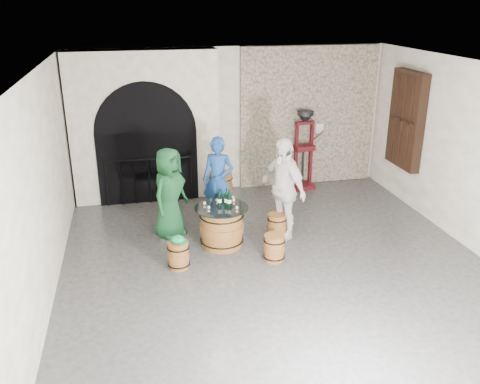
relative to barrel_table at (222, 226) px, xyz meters
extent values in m
plane|color=#313133|center=(0.75, -1.11, -0.36)|extent=(8.00, 8.00, 0.00)
plane|color=white|center=(0.75, 2.89, 1.24)|extent=(8.00, 0.00, 8.00)
plane|color=white|center=(0.75, -5.11, 1.24)|extent=(8.00, 0.00, 8.00)
plane|color=white|center=(-2.75, -1.11, 1.24)|extent=(0.00, 8.00, 8.00)
plane|color=beige|center=(0.75, -1.11, 2.84)|extent=(8.00, 8.00, 0.00)
cube|color=#A39882|center=(2.55, 2.83, 1.24)|extent=(3.20, 0.12, 3.18)
cube|color=white|center=(-1.15, 2.64, 1.24)|extent=(3.10, 0.50, 3.18)
cube|color=black|center=(-1.15, 2.37, 0.41)|extent=(2.10, 0.03, 1.55)
cylinder|color=black|center=(-1.15, 2.37, 1.19)|extent=(2.10, 0.03, 2.10)
cylinder|color=black|center=(-1.15, 2.31, 0.62)|extent=(1.79, 0.04, 0.04)
cylinder|color=black|center=(-2.04, 2.31, 0.13)|extent=(0.02, 0.02, 0.98)
cylinder|color=black|center=(-1.74, 2.31, 0.13)|extent=(0.02, 0.02, 0.98)
cylinder|color=black|center=(-1.44, 2.31, 0.13)|extent=(0.02, 0.02, 0.98)
cylinder|color=black|center=(-1.15, 2.31, 0.13)|extent=(0.02, 0.02, 0.98)
cylinder|color=black|center=(-0.85, 2.31, 0.13)|extent=(0.02, 0.02, 0.98)
cylinder|color=black|center=(-0.55, 2.31, 0.13)|extent=(0.02, 0.02, 0.98)
cylinder|color=black|center=(-0.25, 2.31, 0.13)|extent=(0.02, 0.02, 0.98)
cube|color=black|center=(4.14, 1.29, 1.44)|extent=(0.20, 1.10, 2.00)
cube|color=black|center=(4.09, 1.29, 1.44)|extent=(0.06, 0.88, 1.76)
cube|color=black|center=(4.12, 1.29, 1.44)|extent=(0.22, 0.92, 0.06)
cube|color=black|center=(4.12, 1.00, 1.44)|extent=(0.22, 0.06, 1.80)
cube|color=black|center=(4.12, 1.29, 1.44)|extent=(0.22, 0.06, 1.80)
cube|color=black|center=(4.12, 1.58, 1.44)|extent=(0.22, 0.06, 1.80)
cylinder|color=brown|center=(0.00, 0.00, -0.02)|extent=(0.73, 0.73, 0.69)
cylinder|color=brown|center=(0.00, 0.00, -0.02)|extent=(0.78, 0.78, 0.15)
torus|color=black|center=(0.00, 0.00, -0.25)|extent=(0.78, 0.78, 0.02)
torus|color=black|center=(0.00, 0.00, 0.22)|extent=(0.78, 0.78, 0.02)
cylinder|color=brown|center=(0.00, 0.00, 0.34)|extent=(0.75, 0.75, 0.02)
cylinder|color=black|center=(0.00, 0.00, 0.36)|extent=(0.95, 0.95, 0.01)
cylinder|color=brown|center=(-0.86, 0.62, -0.14)|extent=(0.34, 0.34, 0.44)
cylinder|color=brown|center=(-0.86, 0.62, -0.14)|extent=(0.36, 0.36, 0.10)
torus|color=black|center=(-0.86, 0.62, -0.29)|extent=(0.37, 0.37, 0.02)
torus|color=black|center=(-0.86, 0.62, 0.01)|extent=(0.37, 0.37, 0.02)
cylinder|color=brown|center=(-0.86, 0.62, 0.09)|extent=(0.34, 0.34, 0.02)
cylinder|color=brown|center=(0.13, 1.05, -0.14)|extent=(0.34, 0.34, 0.44)
cylinder|color=brown|center=(0.13, 1.05, -0.14)|extent=(0.36, 0.36, 0.10)
torus|color=black|center=(0.13, 1.05, -0.29)|extent=(0.37, 0.37, 0.02)
torus|color=black|center=(0.13, 1.05, 0.01)|extent=(0.37, 0.37, 0.02)
cylinder|color=brown|center=(0.13, 1.05, 0.09)|extent=(0.34, 0.34, 0.02)
cylinder|color=brown|center=(1.06, 0.11, -0.14)|extent=(0.34, 0.34, 0.44)
cylinder|color=brown|center=(1.06, 0.11, -0.14)|extent=(0.36, 0.36, 0.10)
torus|color=black|center=(1.06, 0.11, -0.29)|extent=(0.37, 0.37, 0.02)
torus|color=black|center=(1.06, 0.11, 0.01)|extent=(0.37, 0.37, 0.02)
cylinder|color=brown|center=(1.06, 0.11, 0.09)|extent=(0.34, 0.34, 0.02)
cylinder|color=brown|center=(0.76, -0.74, -0.14)|extent=(0.34, 0.34, 0.44)
cylinder|color=brown|center=(0.76, -0.74, -0.14)|extent=(0.36, 0.36, 0.10)
torus|color=black|center=(0.76, -0.74, -0.29)|extent=(0.37, 0.37, 0.02)
torus|color=black|center=(0.76, -0.74, 0.01)|extent=(0.37, 0.37, 0.02)
cylinder|color=brown|center=(0.76, -0.74, 0.09)|extent=(0.34, 0.34, 0.02)
cylinder|color=brown|center=(-0.84, -0.65, -0.14)|extent=(0.34, 0.34, 0.44)
cylinder|color=brown|center=(-0.84, -0.65, -0.14)|extent=(0.36, 0.36, 0.10)
torus|color=black|center=(-0.84, -0.65, -0.29)|extent=(0.37, 0.37, 0.02)
torus|color=black|center=(-0.84, -0.65, 0.01)|extent=(0.37, 0.37, 0.02)
cylinder|color=brown|center=(-0.84, -0.65, 0.09)|extent=(0.34, 0.34, 0.02)
ellipsoid|color=#0C864F|center=(-0.84, -0.65, 0.15)|extent=(0.22, 0.22, 0.12)
cylinder|color=#0C864F|center=(-0.76, -0.68, 0.10)|extent=(0.14, 0.14, 0.01)
imported|color=#134422|center=(-0.85, 0.61, 0.48)|extent=(0.95, 0.98, 1.69)
imported|color=navy|center=(0.13, 1.05, 0.49)|extent=(0.74, 0.66, 1.71)
imported|color=silver|center=(1.15, 0.12, 0.59)|extent=(0.87, 1.20, 1.90)
cylinder|color=black|center=(-0.02, 0.07, 0.48)|extent=(0.07, 0.07, 0.22)
cylinder|color=white|center=(-0.02, 0.07, 0.47)|extent=(0.08, 0.08, 0.06)
cone|color=black|center=(-0.02, 0.07, 0.61)|extent=(0.07, 0.07, 0.05)
cylinder|color=black|center=(-0.02, 0.07, 0.66)|extent=(0.03, 0.03, 0.07)
cylinder|color=black|center=(0.14, 0.01, 0.48)|extent=(0.07, 0.07, 0.22)
cylinder|color=white|center=(0.14, 0.01, 0.47)|extent=(0.08, 0.08, 0.06)
cone|color=black|center=(0.14, 0.01, 0.61)|extent=(0.07, 0.07, 0.05)
cylinder|color=black|center=(0.14, 0.01, 0.66)|extent=(0.03, 0.03, 0.07)
cylinder|color=black|center=(0.10, 0.05, 0.48)|extent=(0.07, 0.07, 0.22)
cylinder|color=white|center=(0.10, 0.05, 0.47)|extent=(0.08, 0.08, 0.06)
cone|color=black|center=(0.10, 0.05, 0.61)|extent=(0.07, 0.07, 0.05)
cylinder|color=black|center=(0.10, 0.05, 0.66)|extent=(0.03, 0.03, 0.07)
cylinder|color=brown|center=(0.36, 2.02, -0.03)|extent=(0.47, 0.47, 0.66)
cylinder|color=brown|center=(0.36, 2.02, -0.03)|extent=(0.50, 0.50, 0.14)
torus|color=black|center=(0.36, 2.02, -0.26)|extent=(0.51, 0.51, 0.02)
torus|color=black|center=(0.36, 2.02, 0.19)|extent=(0.51, 0.51, 0.02)
cylinder|color=brown|center=(0.36, 2.02, 0.30)|extent=(0.48, 0.48, 0.02)
cube|color=#460B14|center=(2.36, 2.48, -0.32)|extent=(0.56, 0.48, 0.10)
cube|color=#460B14|center=(2.36, 2.48, 0.62)|extent=(0.49, 0.36, 0.12)
cube|color=#460B14|center=(2.36, 2.48, 1.19)|extent=(0.46, 0.19, 0.07)
cylinder|color=black|center=(2.36, 2.48, 0.21)|extent=(0.05, 0.05, 0.96)
cylinder|color=black|center=(2.36, 2.48, 1.41)|extent=(0.36, 0.36, 0.09)
cone|color=black|center=(2.36, 2.48, 1.30)|extent=(0.36, 0.36, 0.19)
cube|color=#460B14|center=(2.17, 2.44, 0.45)|extent=(0.08, 0.08, 1.54)
cube|color=#460B14|center=(2.55, 2.51, 0.45)|extent=(0.08, 0.08, 1.54)
cylinder|color=#460B14|center=(2.65, 2.49, 0.84)|extent=(0.41, 0.10, 0.30)
cube|color=silver|center=(2.80, 2.75, 0.99)|extent=(0.18, 0.10, 0.22)
camera|label=1|loc=(-1.43, -8.07, 3.80)|focal=38.00mm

